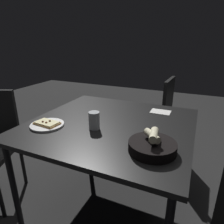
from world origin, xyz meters
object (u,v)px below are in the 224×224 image
object	(u,v)px
dining_table	(111,129)
beer_glass	(94,121)
pizza_plate	(47,124)
chair_spare	(157,110)
bread_basket	(153,146)

from	to	relation	value
dining_table	beer_glass	xyz separation A→B (m)	(-0.06, -0.14, 0.10)
pizza_plate	chair_spare	xyz separation A→B (m)	(0.52, 1.25, -0.23)
chair_spare	bread_basket	bearing A→B (deg)	-79.87
bread_basket	beer_glass	distance (m)	0.44
pizza_plate	chair_spare	bearing A→B (deg)	67.41
dining_table	chair_spare	world-z (taller)	chair_spare
dining_table	bread_basket	world-z (taller)	bread_basket
bread_basket	dining_table	bearing A→B (deg)	143.20
pizza_plate	bread_basket	world-z (taller)	bread_basket
dining_table	bread_basket	size ratio (longest dim) A/B	4.43
pizza_plate	chair_spare	world-z (taller)	chair_spare
dining_table	beer_glass	world-z (taller)	beer_glass
bread_basket	chair_spare	bearing A→B (deg)	100.13
beer_glass	dining_table	bearing A→B (deg)	67.67
dining_table	bread_basket	bearing A→B (deg)	-36.80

